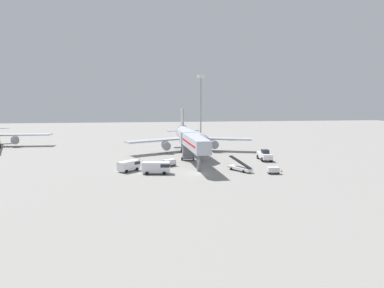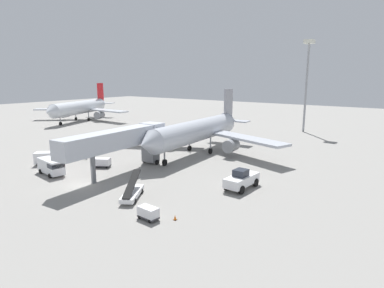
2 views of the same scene
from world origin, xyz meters
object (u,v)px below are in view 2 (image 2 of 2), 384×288
at_px(jet_bridge, 122,140).
at_px(baggage_cart_mid_center, 148,213).
at_px(airplane_at_gate, 199,131).
at_px(service_van_near_right, 51,166).
at_px(service_van_outer_right, 50,157).
at_px(pushback_tug, 242,179).
at_px(baggage_cart_rear_right, 102,162).
at_px(airplane_background, 81,108).
at_px(apron_light_mast, 308,68).
at_px(belt_loader_truck, 132,192).
at_px(safety_cone_alpha, 175,218).
at_px(ground_crew_worker_foreground, 86,155).

relative_size(jet_bridge, baggage_cart_mid_center, 8.71).
relative_size(airplane_at_gate, service_van_near_right, 6.38).
bearing_deg(service_van_outer_right, pushback_tug, 14.49).
xyz_separation_m(baggage_cart_rear_right, airplane_background, (-52.35, 33.49, 3.64)).
relative_size(pushback_tug, service_van_outer_right, 1.29).
xyz_separation_m(airplane_at_gate, jet_bridge, (-1.58, -18.34, 0.82)).
height_order(service_van_near_right, airplane_background, airplane_background).
distance_m(service_van_outer_right, apron_light_mast, 65.98).
bearing_deg(service_van_near_right, belt_loader_truck, 1.10).
height_order(belt_loader_truck, baggage_cart_rear_right, belt_loader_truck).
distance_m(jet_bridge, airplane_background, 66.77).
xyz_separation_m(jet_bridge, pushback_tug, (18.21, 4.50, -3.98)).
distance_m(airplane_at_gate, apron_light_mast, 40.24).
relative_size(baggage_cart_rear_right, airplane_background, 0.09).
relative_size(belt_loader_truck, baggage_cart_mid_center, 2.50).
xyz_separation_m(safety_cone_alpha, airplane_background, (-74.87, 42.16, 4.21)).
relative_size(service_van_outer_right, safety_cone_alpha, 8.47).
bearing_deg(belt_loader_truck, pushback_tug, 50.35).
bearing_deg(service_van_outer_right, jet_bridge, 15.29).
bearing_deg(pushback_tug, ground_crew_worker_foreground, -175.29).
relative_size(service_van_outer_right, airplane_background, 0.14).
bearing_deg(jet_bridge, ground_crew_worker_foreground, 170.34).
relative_size(airplane_at_gate, ground_crew_worker_foreground, 22.33).
bearing_deg(service_van_near_right, ground_crew_worker_foreground, 112.44).
distance_m(pushback_tug, service_van_near_right, 28.76).
bearing_deg(ground_crew_worker_foreground, airplane_background, 145.26).
bearing_deg(ground_crew_worker_foreground, belt_loader_truck, -22.48).
bearing_deg(apron_light_mast, service_van_near_right, -106.38).
relative_size(belt_loader_truck, airplane_background, 0.18).
distance_m(pushback_tug, airplane_background, 81.33).
distance_m(baggage_cart_rear_right, airplane_background, 62.25).
height_order(jet_bridge, baggage_cart_rear_right, jet_bridge).
bearing_deg(jet_bridge, apron_light_mast, 79.60).
distance_m(airplane_at_gate, ground_crew_worker_foreground, 21.45).
bearing_deg(jet_bridge, baggage_cart_mid_center, -33.78).
distance_m(belt_loader_truck, service_van_near_right, 17.19).
bearing_deg(jet_bridge, belt_loader_truck, -36.35).
distance_m(belt_loader_truck, airplane_background, 77.97).
distance_m(baggage_cart_mid_center, safety_cone_alpha, 2.86).
bearing_deg(airplane_background, service_van_outer_right, -40.63).
distance_m(airplane_at_gate, safety_cone_alpha, 31.29).
relative_size(airplane_at_gate, baggage_cart_rear_right, 11.97).
xyz_separation_m(service_van_near_right, safety_cone_alpha, (25.44, -1.48, -1.08)).
bearing_deg(service_van_outer_right, baggage_cart_rear_right, 25.13).
distance_m(pushback_tug, safety_cone_alpha, 13.00).
height_order(service_van_near_right, safety_cone_alpha, service_van_near_right).
bearing_deg(ground_crew_worker_foreground, service_van_near_right, -67.56).
height_order(service_van_outer_right, safety_cone_alpha, service_van_outer_right).
distance_m(belt_loader_truck, safety_cone_alpha, 8.47).
xyz_separation_m(pushback_tug, apron_light_mast, (-8.00, 51.11, 15.62)).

